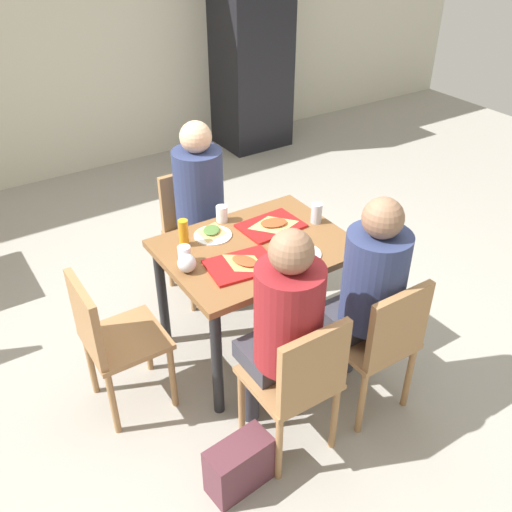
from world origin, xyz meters
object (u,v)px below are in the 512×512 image
object	(u,v)px
pizza_slice_a	(245,262)
plastic_cup_a	(222,214)
plastic_cup_b	(295,265)
soda_can	(316,213)
main_table	(256,261)
handbag	(239,465)
chair_left_end	(109,336)
chair_near_right	(381,339)
person_in_brown_jacket	(368,287)
person_far_side	(202,200)
chair_near_left	(299,379)
tray_red_near	(241,265)
person_in_red	(284,323)
foil_bundle	(187,263)
tray_red_far	(271,226)
paper_plate_center	(213,235)
drink_fridge	(251,56)
pizza_slice_b	(274,224)
pizza_slice_c	(211,231)
condiment_bottle	(184,233)
chair_far_side	(194,224)
plastic_cup_c	(184,255)
paper_plate_near_edge	(301,254)

from	to	relation	value
pizza_slice_a	plastic_cup_a	bearing A→B (deg)	73.96
plastic_cup_b	soda_can	distance (m)	0.55
main_table	handbag	size ratio (longest dim) A/B	3.27
chair_left_end	plastic_cup_a	bearing A→B (deg)	21.01
chair_near_right	person_in_brown_jacket	world-z (taller)	person_in_brown_jacket
person_in_brown_jacket	person_far_side	xyz separation A→B (m)	(-0.26, 1.28, 0.00)
chair_near_left	tray_red_near	xyz separation A→B (m)	(0.08, 0.64, 0.25)
person_in_red	foil_bundle	distance (m)	0.65
chair_near_left	tray_red_far	size ratio (longest dim) A/B	2.39
person_far_side	pizza_slice_a	bearing A→B (deg)	-101.84
paper_plate_center	drink_fridge	size ratio (longest dim) A/B	0.12
pizza_slice_b	plastic_cup_b	bearing A→B (deg)	-110.73
soda_can	foil_bundle	bearing A→B (deg)	-177.44
foil_bundle	pizza_slice_c	bearing A→B (deg)	42.19
tray_red_far	plastic_cup_a	xyz separation A→B (m)	(-0.21, 0.22, 0.04)
tray_red_near	main_table	bearing A→B (deg)	37.26
tray_red_far	handbag	xyz separation A→B (m)	(-0.79, -0.92, -0.62)
tray_red_far	foil_bundle	distance (m)	0.64
paper_plate_center	plastic_cup_a	distance (m)	0.18
person_far_side	pizza_slice_c	size ratio (longest dim) A/B	5.81
tray_red_near	condiment_bottle	xyz separation A→B (m)	(-0.16, 0.36, 0.07)
pizza_slice_a	condiment_bottle	xyz separation A→B (m)	(-0.18, 0.36, 0.06)
chair_far_side	tray_red_near	bearing A→B (deg)	-101.24
chair_near_right	paper_plate_center	bearing A→B (deg)	112.69
chair_left_end	paper_plate_center	world-z (taller)	chair_left_end
plastic_cup_c	condiment_bottle	xyz separation A→B (m)	(0.08, 0.16, 0.03)
chair_far_side	person_far_side	world-z (taller)	person_far_side
pizza_slice_a	pizza_slice_c	bearing A→B (deg)	87.93
chair_near_left	soda_can	size ratio (longest dim) A/B	7.06
plastic_cup_a	paper_plate_center	bearing A→B (deg)	-137.61
person_far_side	paper_plate_center	xyz separation A→B (m)	(-0.16, -0.42, 0.00)
person_far_side	condiment_bottle	world-z (taller)	person_far_side
pizza_slice_a	foil_bundle	world-z (taller)	foil_bundle
plastic_cup_a	tray_red_far	bearing A→B (deg)	-46.29
person_in_brown_jacket	foil_bundle	distance (m)	0.94
plastic_cup_c	paper_plate_near_edge	bearing A→B (deg)	-25.83
chair_far_side	person_far_side	bearing A→B (deg)	-90.00
paper_plate_near_edge	soda_can	size ratio (longest dim) A/B	1.80
chair_left_end	person_in_red	xyz separation A→B (m)	(0.64, -0.64, 0.25)
chair_near_left	person_in_red	world-z (taller)	person_in_red
condiment_bottle	chair_left_end	bearing A→B (deg)	-158.89
chair_near_left	chair_near_right	world-z (taller)	same
chair_near_right	plastic_cup_b	xyz separation A→B (m)	(-0.24, 0.44, 0.30)
chair_near_right	soda_can	world-z (taller)	soda_can
person_in_brown_jacket	tray_red_far	distance (m)	0.76
paper_plate_near_edge	condiment_bottle	distance (m)	0.67
main_table	chair_far_side	distance (m)	0.79
plastic_cup_c	person_in_brown_jacket	bearing A→B (deg)	-45.88
plastic_cup_c	soda_can	size ratio (longest dim) A/B	0.82
tray_red_near	pizza_slice_a	size ratio (longest dim) A/B	1.46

